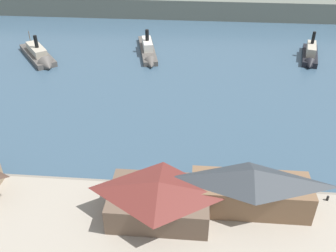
# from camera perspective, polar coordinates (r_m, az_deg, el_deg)

# --- Properties ---
(ground_plane) EXTENTS (320.00, 320.00, 0.00)m
(ground_plane) POSITION_cam_1_polar(r_m,az_deg,el_deg) (75.01, -2.45, -7.48)
(ground_plane) COLOR #385166
(seawall_edge) EXTENTS (110.00, 0.80, 1.00)m
(seawall_edge) POSITION_cam_1_polar(r_m,az_deg,el_deg) (72.02, -2.80, -9.04)
(seawall_edge) COLOR gray
(seawall_edge) RESTS_ON ground
(ferry_shed_customs_shed) EXTENTS (16.91, 11.20, 7.11)m
(ferry_shed_customs_shed) POSITION_cam_1_polar(r_m,az_deg,el_deg) (63.36, -1.39, -10.93)
(ferry_shed_customs_shed) COLOR brown
(ferry_shed_customs_shed) RESTS_ON quay_promenade
(ferry_shed_central_terminal) EXTENTS (20.50, 7.62, 8.39)m
(ferry_shed_central_terminal) POSITION_cam_1_polar(r_m,az_deg,el_deg) (65.57, 12.56, -9.29)
(ferry_shed_central_terminal) COLOR brown
(ferry_shed_central_terminal) RESTS_ON quay_promenade
(mooring_post_west) EXTENTS (0.44, 0.44, 0.90)m
(mooring_post_west) POSITION_cam_1_polar(r_m,az_deg,el_deg) (73.55, 23.18, -10.11)
(mooring_post_west) COLOR black
(mooring_post_west) RESTS_ON quay_promenade
(ferry_moored_east) EXTENTS (8.32, 18.80, 9.62)m
(ferry_moored_east) POSITION_cam_1_polar(r_m,az_deg,el_deg) (131.26, 20.88, 10.04)
(ferry_moored_east) COLOR black
(ferry_moored_east) RESTS_ON ground
(ferry_approaching_east) EXTENTS (18.69, 21.76, 9.81)m
(ferry_approaching_east) POSITION_cam_1_polar(r_m,az_deg,el_deg) (129.50, -18.96, 10.01)
(ferry_approaching_east) COLOR #514C47
(ferry_approaching_east) RESTS_ON ground
(ferry_approaching_west) EXTENTS (9.87, 26.19, 9.25)m
(ferry_approaching_west) POSITION_cam_1_polar(r_m,az_deg,el_deg) (126.64, -3.04, 11.28)
(ferry_approaching_west) COLOR #514C47
(ferry_approaching_west) RESTS_ON ground
(far_headland) EXTENTS (180.00, 24.00, 8.00)m
(far_headland) POSITION_cam_1_polar(r_m,az_deg,el_deg) (172.32, 2.13, 18.28)
(far_headland) COLOR #60665B
(far_headland) RESTS_ON ground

